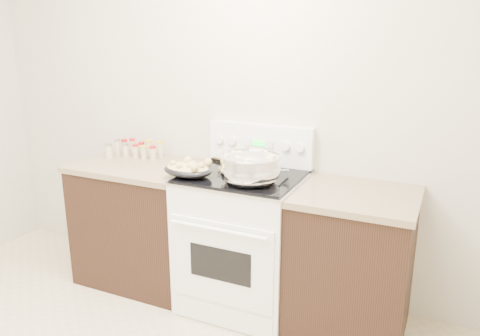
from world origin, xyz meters
The scene contains 10 objects.
room_shell centered at (0.00, 0.00, 1.70)m, with size 4.10×3.60×2.75m.
counter_left centered at (-0.48, 1.43, 0.46)m, with size 0.93×0.67×0.92m.
counter_right centered at (1.08, 1.43, 0.46)m, with size 0.73×0.67×0.92m.
kitchen_range centered at (0.35, 1.42, 0.49)m, with size 0.78×0.73×1.22m.
mixing_bowl centered at (0.46, 1.29, 1.03)m, with size 0.47×0.47×0.23m.
roasting_pan centered at (0.05, 1.23, 0.99)m, with size 0.36×0.26×0.12m.
baking_sheet centered at (0.25, 1.70, 0.96)m, with size 0.50×0.43×0.06m.
wooden_spoon centered at (0.21, 1.46, 0.95)m, with size 0.19×0.20×0.04m.
blue_ladle centered at (0.57, 1.31, 0.98)m, with size 0.10×0.28×0.10m.
spice_jars centered at (-0.63, 1.58, 0.98)m, with size 0.39×0.24×0.13m.
Camera 1 is at (1.56, -1.24, 1.82)m, focal length 35.00 mm.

